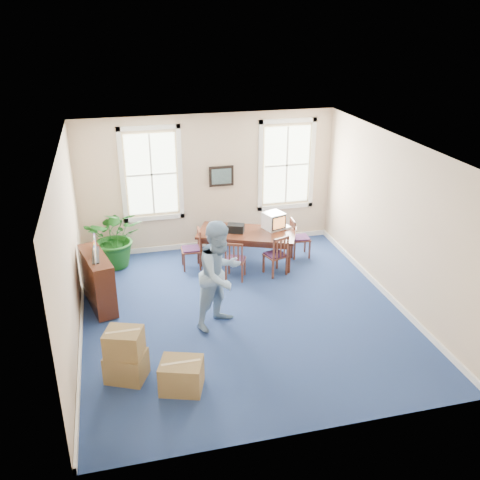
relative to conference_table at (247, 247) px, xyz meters
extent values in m
plane|color=navy|center=(-0.65, -2.15, -0.37)|extent=(6.50, 6.50, 0.00)
plane|color=white|center=(-0.65, -2.15, 2.83)|extent=(6.50, 6.50, 0.00)
plane|color=beige|center=(-0.65, 1.10, 1.23)|extent=(6.50, 0.00, 6.50)
plane|color=beige|center=(-0.65, -5.40, 1.23)|extent=(6.50, 0.00, 6.50)
plane|color=beige|center=(-3.65, -2.15, 1.23)|extent=(0.00, 6.50, 6.50)
plane|color=beige|center=(2.35, -2.15, 1.23)|extent=(0.00, 6.50, 6.50)
cube|color=white|center=(-0.65, 1.07, -0.31)|extent=(6.00, 0.04, 0.12)
cube|color=white|center=(-3.62, -2.15, -0.31)|extent=(0.04, 6.50, 0.12)
cube|color=white|center=(2.32, -2.15, -0.31)|extent=(0.04, 6.50, 0.12)
cube|color=white|center=(0.93, 0.00, 0.39)|extent=(0.20, 0.23, 0.05)
cube|color=black|center=(-0.25, 0.05, 0.46)|extent=(0.43, 0.36, 0.18)
imported|color=#82A4C5|center=(-1.12, -2.41, 0.64)|extent=(1.24, 1.18, 2.01)
cube|color=#461F12|center=(-3.27, -1.21, 0.16)|extent=(0.68, 1.39, 1.05)
imported|color=#154D14|center=(-2.86, 0.51, 0.33)|extent=(1.42, 1.28, 1.39)
camera|label=1|loc=(-2.82, -10.67, 4.98)|focal=40.00mm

